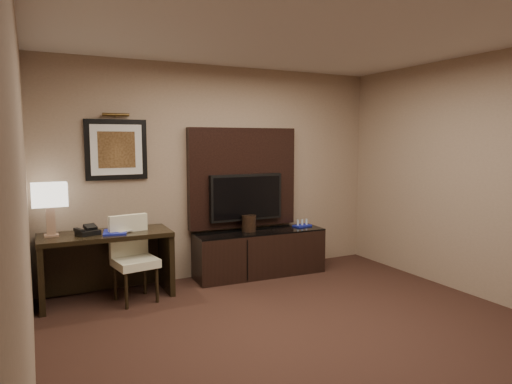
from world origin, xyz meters
TOP-DOWN VIEW (x-y plane):
  - floor at (0.00, 0.00)m, footprint 4.50×5.00m
  - ceiling at (0.00, 0.00)m, footprint 4.50×5.00m
  - wall_back at (0.00, 2.50)m, footprint 4.50×0.01m
  - wall_left at (-2.25, 0.00)m, footprint 0.01×5.00m
  - desk at (-1.50, 2.15)m, footprint 1.40×0.62m
  - credenza at (0.43, 2.20)m, footprint 1.73×0.55m
  - tv_wall_panel at (0.30, 2.44)m, footprint 1.50×0.12m
  - tv at (0.30, 2.34)m, footprint 1.00×0.08m
  - artwork at (-1.30, 2.48)m, footprint 0.70×0.04m
  - picture_light at (-1.30, 2.44)m, footprint 0.04×0.04m
  - desk_chair at (-1.23, 1.92)m, footprint 0.50×0.56m
  - table_lamp at (-2.04, 2.22)m, footprint 0.36×0.27m
  - desk_phone at (-1.68, 2.13)m, footprint 0.26×0.25m
  - blue_folder at (-1.41, 2.10)m, footprint 0.30×0.36m
  - book at (-1.42, 2.09)m, footprint 0.16×0.10m
  - ice_bucket at (0.29, 2.24)m, footprint 0.21×0.21m
  - minibar_tray at (1.09, 2.21)m, footprint 0.26×0.18m

SIDE VIEW (x-z plane):
  - floor at x=0.00m, z-range -0.01..0.00m
  - credenza at x=0.43m, z-range 0.00..0.59m
  - desk at x=-1.50m, z-range 0.00..0.75m
  - desk_chair at x=-1.23m, z-range 0.00..0.89m
  - minibar_tray at x=1.09m, z-range 0.59..0.67m
  - ice_bucket at x=0.29m, z-range 0.59..0.80m
  - blue_folder at x=-1.41m, z-range 0.75..0.77m
  - desk_phone at x=-1.68m, z-range 0.75..0.85m
  - book at x=-1.42m, z-range 0.75..0.98m
  - table_lamp at x=-2.04m, z-range 0.75..1.27m
  - tv at x=0.30m, z-range 0.72..1.32m
  - tv_wall_panel at x=0.30m, z-range 0.62..1.92m
  - wall_back at x=0.00m, z-range 0.00..2.70m
  - wall_left at x=-2.25m, z-range 0.00..2.70m
  - artwork at x=-1.30m, z-range 1.30..2.00m
  - picture_light at x=-1.30m, z-range 1.90..2.20m
  - ceiling at x=0.00m, z-range 2.70..2.71m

